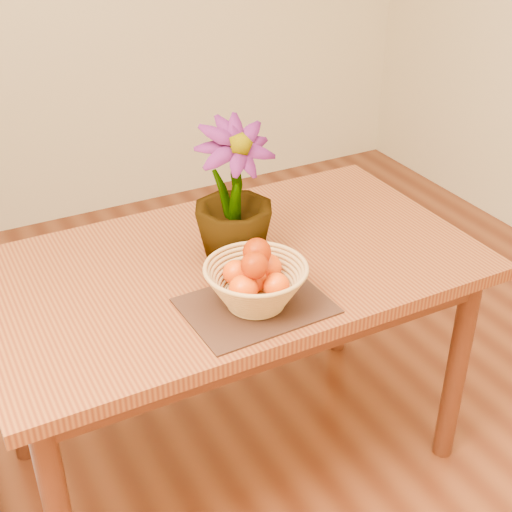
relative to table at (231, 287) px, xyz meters
name	(u,v)px	position (x,y,z in m)	size (l,w,h in m)	color
table	(231,287)	(0.00, 0.00, 0.00)	(1.40, 0.80, 0.75)	brown
placemat	(256,306)	(-0.04, -0.23, 0.09)	(0.36, 0.27, 0.01)	#331D12
wicker_basket	(256,287)	(-0.04, -0.23, 0.15)	(0.26, 0.26, 0.11)	tan
orange_pile	(256,269)	(-0.04, -0.23, 0.20)	(0.17, 0.17, 0.13)	red
potted_plant	(233,193)	(0.02, 0.02, 0.29)	(0.22, 0.22, 0.40)	#184E16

